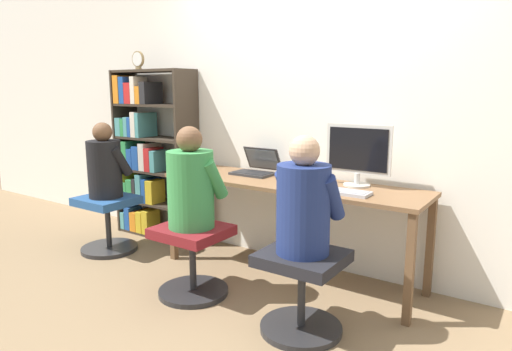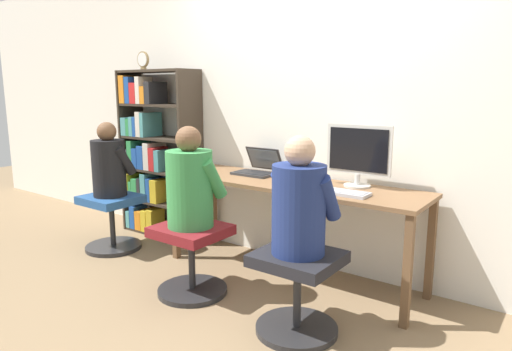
# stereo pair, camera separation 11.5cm
# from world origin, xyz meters

# --- Properties ---
(ground_plane) EXTENTS (14.00, 14.00, 0.00)m
(ground_plane) POSITION_xyz_m (0.00, 0.00, 0.00)
(ground_plane) COLOR #846B4C
(wall_back) EXTENTS (10.00, 0.05, 2.60)m
(wall_back) POSITION_xyz_m (0.00, 0.63, 1.30)
(wall_back) COLOR white
(wall_back) RESTS_ON ground_plane
(desk) EXTENTS (2.06, 0.57, 0.75)m
(desk) POSITION_xyz_m (0.00, 0.28, 0.67)
(desk) COLOR brown
(desk) RESTS_ON ground_plane
(desktop_monitor) EXTENTS (0.48, 0.19, 0.44)m
(desktop_monitor) POSITION_xyz_m (0.48, 0.43, 0.98)
(desktop_monitor) COLOR beige
(desktop_monitor) RESTS_ON desk
(laptop) EXTENTS (0.33, 0.31, 0.21)m
(laptop) POSITION_xyz_m (-0.39, 0.41, 0.80)
(laptop) COLOR #2D2D30
(laptop) RESTS_ON desk
(keyboard) EXTENTS (0.39, 0.15, 0.03)m
(keyboard) POSITION_xyz_m (0.48, 0.15, 0.76)
(keyboard) COLOR #B2B2B7
(keyboard) RESTS_ON desk
(computer_mouse_by_keyboard) EXTENTS (0.07, 0.12, 0.03)m
(computer_mouse_by_keyboard) POSITION_xyz_m (0.20, 0.15, 0.77)
(computer_mouse_by_keyboard) COLOR black
(computer_mouse_by_keyboard) RESTS_ON desk
(office_chair_left) EXTENTS (0.50, 0.50, 0.50)m
(office_chair_left) POSITION_xyz_m (0.49, -0.39, 0.29)
(office_chair_left) COLOR #262628
(office_chair_left) RESTS_ON ground_plane
(office_chair_right) EXTENTS (0.50, 0.50, 0.50)m
(office_chair_right) POSITION_xyz_m (-0.40, -0.38, 0.29)
(office_chair_right) COLOR #262628
(office_chair_right) RESTS_ON ground_plane
(person_at_monitor) EXTENTS (0.38, 0.34, 0.69)m
(person_at_monitor) POSITION_xyz_m (0.49, -0.39, 0.80)
(person_at_monitor) COLOR navy
(person_at_monitor) RESTS_ON office_chair_left
(person_at_laptop) EXTENTS (0.39, 0.35, 0.70)m
(person_at_laptop) POSITION_xyz_m (-0.40, -0.37, 0.80)
(person_at_laptop) COLOR #388C47
(person_at_laptop) RESTS_ON office_chair_right
(bookshelf) EXTENTS (0.87, 0.31, 1.62)m
(bookshelf) POSITION_xyz_m (-1.71, 0.42, 0.78)
(bookshelf) COLOR #382D23
(bookshelf) RESTS_ON ground_plane
(desk_clock) EXTENTS (0.15, 0.03, 0.17)m
(desk_clock) POSITION_xyz_m (-1.68, 0.34, 1.71)
(desk_clock) COLOR olive
(desk_clock) RESTS_ON bookshelf
(office_chair_side) EXTENTS (0.50, 0.50, 0.50)m
(office_chair_side) POSITION_xyz_m (-1.62, -0.14, 0.29)
(office_chair_side) COLOR #262628
(office_chair_side) RESTS_ON ground_plane
(person_near_shelf) EXTENTS (0.36, 0.32, 0.66)m
(person_near_shelf) POSITION_xyz_m (-1.62, -0.14, 0.78)
(person_near_shelf) COLOR black
(person_near_shelf) RESTS_ON office_chair_side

